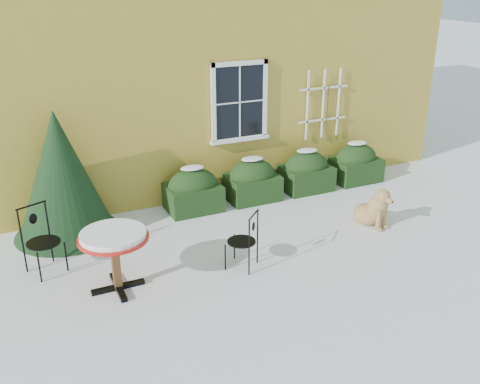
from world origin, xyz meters
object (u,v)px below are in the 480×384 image
patio_chair_near (244,240)px  dog (373,210)px  evergreen_shrub (62,186)px  patio_chair_far (42,240)px  bistro_table (114,242)px

patio_chair_near → dog: bearing=143.0°
evergreen_shrub → patio_chair_far: 1.38m
dog → patio_chair_far: bearing=157.1°
evergreen_shrub → patio_chair_near: 3.43m
bistro_table → patio_chair_near: size_ratio=1.07×
patio_chair_far → dog: size_ratio=1.21×
patio_chair_far → bistro_table: bearing=-70.8°
bistro_table → patio_chair_near: (1.99, -0.20, -0.31)m
bistro_table → dog: bearing=2.0°
patio_chair_far → dog: (5.73, -0.86, -0.22)m
patio_chair_near → dog: patio_chair_near is taller
dog → bistro_table: bearing=167.7°
evergreen_shrub → patio_chair_far: bearing=-113.4°
bistro_table → patio_chair_near: patio_chair_near is taller
patio_chair_near → bistro_table: bearing=-50.0°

